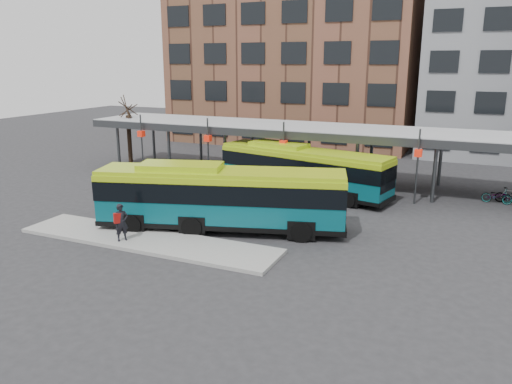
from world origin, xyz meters
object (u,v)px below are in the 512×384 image
Objects in this scene: bus_rear at (303,169)px; pedestrian at (121,222)px; tree at (129,138)px; bus_front at (220,196)px.

bus_rear is 6.61× the size of pedestrian.
bus_rear is (16.59, -2.77, -0.68)m from tree.
tree reaches higher than bus_rear.
bus_front is at bearing -38.15° from tree.
tree is 19.13m from bus_front.
bus_front is 1.07× the size of bus_rear.
tree is 19.53m from pedestrian.
tree reaches higher than pedestrian.
pedestrian is at bearing -98.84° from bus_rear.
tree is at bearing -176.96° from bus_rear.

